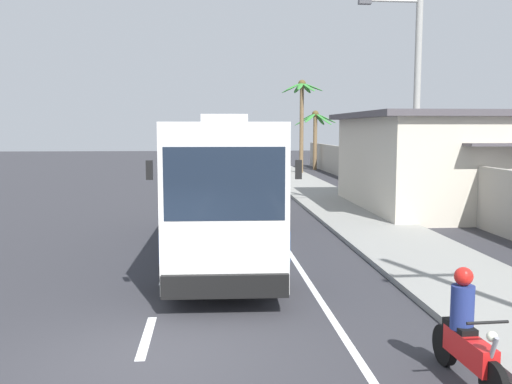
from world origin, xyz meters
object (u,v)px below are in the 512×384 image
coach_bus_foreground (225,181)px  palm_second (302,107)px  motorcycle_beside_bus (466,337)px  palm_nearest (315,128)px  utility_pole_mid (416,74)px

coach_bus_foreground → palm_second: (6.52, 26.59, 3.08)m
coach_bus_foreground → palm_second: bearing=76.2°
motorcycle_beside_bus → palm_nearest: size_ratio=0.40×
palm_nearest → palm_second: (-1.92, -4.64, 1.58)m
utility_pole_mid → palm_nearest: bearing=86.8°
motorcycle_beside_bus → coach_bus_foreground: bearing=109.4°
coach_bus_foreground → utility_pole_mid: (6.92, 4.04, 3.40)m
coach_bus_foreground → utility_pole_mid: utility_pole_mid is taller
palm_second → palm_nearest: bearing=67.5°
utility_pole_mid → palm_nearest: 27.30m
motorcycle_beside_bus → palm_nearest: palm_nearest is taller
motorcycle_beside_bus → utility_pole_mid: utility_pole_mid is taller
utility_pole_mid → motorcycle_beside_bus: bearing=-106.9°
motorcycle_beside_bus → palm_second: (3.46, 35.29, 4.45)m
coach_bus_foreground → palm_second: 27.55m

